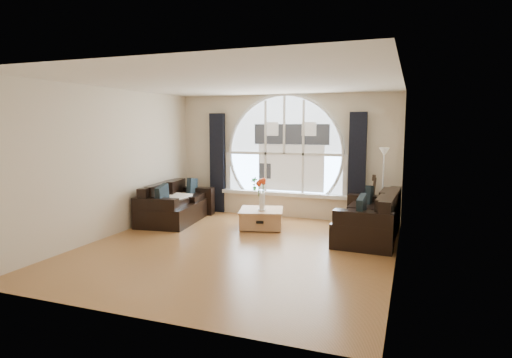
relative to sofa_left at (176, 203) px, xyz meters
name	(u,v)px	position (x,y,z in m)	size (l,w,h in m)	color
ground	(237,248)	(1.98, -1.39, -0.40)	(5.00, 5.50, 0.01)	brown
ceiling	(236,82)	(1.98, -1.39, 2.30)	(5.00, 5.50, 0.01)	silver
wall_back	(285,156)	(1.98, 1.36, 0.95)	(5.00, 0.01, 2.70)	beige
wall_front	(132,192)	(1.98, -4.14, 0.95)	(5.00, 0.01, 2.70)	beige
wall_left	(111,163)	(-0.52, -1.39, 0.95)	(0.01, 5.50, 2.70)	beige
wall_right	(399,173)	(4.48, -1.39, 0.95)	(0.01, 5.50, 2.70)	beige
attic_slope	(380,102)	(4.18, -1.39, 1.95)	(0.92, 5.50, 0.72)	silver
arched_window	(285,144)	(1.98, 1.33, 1.23)	(2.60, 0.06, 2.15)	silver
window_sill	(283,194)	(1.98, 1.26, 0.11)	(2.90, 0.22, 0.08)	white
window_frame	(284,144)	(1.98, 1.30, 1.23)	(2.76, 0.08, 2.15)	white
neighbor_house	(291,149)	(2.13, 1.31, 1.10)	(1.70, 0.02, 1.50)	silver
curtain_left	(218,163)	(0.38, 1.24, 0.75)	(0.35, 0.12, 2.30)	black
curtain_right	(357,168)	(3.58, 1.24, 0.75)	(0.35, 0.12, 2.30)	black
sofa_left	(176,203)	(0.00, 0.00, 0.00)	(0.90, 1.80, 0.80)	black
sofa_right	(368,217)	(3.96, -0.03, 0.00)	(0.95, 1.90, 0.85)	black
coffee_chest	(261,218)	(1.88, 0.08, -0.20)	(0.84, 0.84, 0.41)	#A87750
throw_blanket	(174,198)	(-0.03, -0.03, 0.10)	(0.55, 0.55, 0.10)	silver
vase_flowers	(262,191)	(1.93, -0.01, 0.36)	(0.24, 0.24, 0.70)	white
floor_lamp	(383,189)	(4.14, 0.80, 0.40)	(0.24, 0.24, 1.60)	#B2B2B2
guitar	(374,200)	(3.96, 0.97, 0.13)	(0.36, 0.24, 1.06)	#975B30
potted_plant	(254,184)	(1.29, 1.26, 0.30)	(0.16, 0.11, 0.30)	#1E6023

